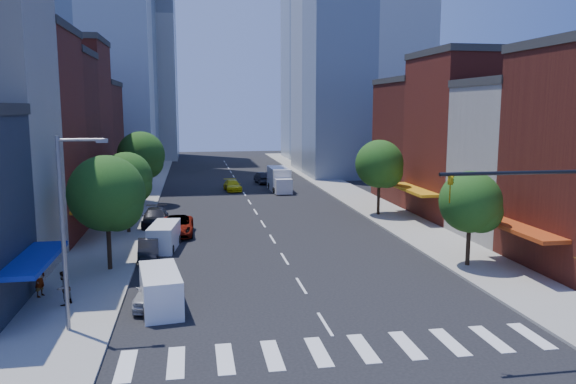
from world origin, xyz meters
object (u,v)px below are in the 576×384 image
parked_car_second (148,249)px  box_truck (279,180)px  parked_car_front (156,289)px  pedestrian_far (63,288)px  parked_car_rear (155,217)px  pedestrian_near (40,279)px  cargo_van_near (161,290)px  cargo_van_far (164,237)px  traffic_car_oncoming (263,178)px  taxi (233,185)px  traffic_car_far (278,171)px  parked_car_third (177,226)px

parked_car_second → box_truck: box_truck is taller
parked_car_front → parked_car_second: (-1.09, 9.43, -0.15)m
pedestrian_far → parked_car_rear: bearing=-162.2°
parked_car_rear → pedestrian_near: pedestrian_near is taller
parked_car_rear → box_truck: bearing=53.4°
parked_car_front → cargo_van_near: (0.29, -0.91, 0.19)m
cargo_van_far → pedestrian_near: 11.80m
pedestrian_near → pedestrian_far: size_ratio=1.06×
traffic_car_oncoming → box_truck: bearing=93.3°
parked_car_rear → traffic_car_oncoming: (12.92, 26.47, 0.02)m
parked_car_second → taxi: size_ratio=0.86×
cargo_van_near → box_truck: 42.24m
parked_car_rear → taxi: parked_car_rear is taller
parked_car_second → traffic_car_far: traffic_car_far is taller
pedestrian_far → parked_car_third: bearing=-171.0°
cargo_van_far → traffic_car_far: (15.20, 43.75, -0.23)m
parked_car_second → cargo_van_near: cargo_van_near is taller
cargo_van_near → parked_car_second: bearing=89.9°
parked_car_rear → traffic_car_oncoming: bearing=63.7°
parked_car_second → cargo_van_far: (0.95, 2.39, 0.29)m
cargo_van_near → pedestrian_near: size_ratio=2.57×
taxi → traffic_car_oncoming: size_ratio=0.95×
parked_car_second → cargo_van_far: 2.59m
parked_car_front → cargo_van_near: bearing=-66.3°
cargo_van_near → traffic_car_oncoming: bearing=68.9°
cargo_van_near → pedestrian_near: bearing=150.2°
parked_car_rear → cargo_van_far: size_ratio=1.16×
cargo_van_near → cargo_van_far: size_ratio=1.06×
traffic_car_far → pedestrian_far: pedestrian_far is taller
traffic_car_far → traffic_car_oncoming: bearing=70.4°
traffic_car_oncoming → taxi: bearing=47.7°
parked_car_third → traffic_car_far: parked_car_third is taller
taxi → traffic_car_far: (8.08, 15.04, 0.03)m
parked_car_rear → parked_car_second: bearing=-89.2°
pedestrian_far → cargo_van_far: bearing=-173.9°
pedestrian_far → pedestrian_near: bearing=-108.5°
parked_car_front → pedestrian_far: size_ratio=2.60×
parked_car_front → parked_car_third: parked_car_front is taller
parked_car_third → traffic_car_oncoming: size_ratio=1.14×
parked_car_second → traffic_car_oncoming: size_ratio=0.82×
pedestrian_far → parked_car_second: bearing=-173.8°
pedestrian_far → cargo_van_near: bearing=105.7°
parked_car_third → cargo_van_near: cargo_van_near is taller
parked_car_second → traffic_car_far: (16.15, 46.14, 0.05)m
parked_car_second → parked_car_rear: (-0.20, 10.86, 0.13)m
parked_car_rear → cargo_van_near: cargo_van_near is taller
pedestrian_near → parked_car_front: bearing=-84.9°
box_truck → parked_car_third: bearing=-118.2°
box_truck → traffic_car_oncoming: bearing=98.4°
parked_car_second → pedestrian_near: pedestrian_near is taller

